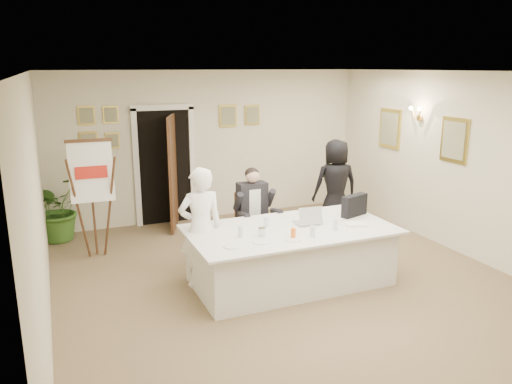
{
  "coord_description": "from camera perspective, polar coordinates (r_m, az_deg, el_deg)",
  "views": [
    {
      "loc": [
        -2.83,
        -5.51,
        2.86
      ],
      "look_at": [
        -0.27,
        0.6,
        1.19
      ],
      "focal_mm": 35.0,
      "sensor_mm": 36.0,
      "label": 1
    }
  ],
  "objects": [
    {
      "name": "plate_mid",
      "position": [
        6.12,
        0.65,
        -5.68
      ],
      "size": [
        0.24,
        0.24,
        0.01
      ],
      "primitive_type": "cylinder",
      "rotation": [
        0.0,
        0.0,
        -0.06
      ],
      "color": "white",
      "rests_on": "conference_table"
    },
    {
      "name": "wall_sconce",
      "position": [
        8.85,
        17.95,
        8.56
      ],
      "size": [
        0.2,
        0.3,
        0.24
      ],
      "primitive_type": null,
      "color": "gold",
      "rests_on": "wall_right"
    },
    {
      "name": "flip_chart",
      "position": [
        7.9,
        -18.06,
        -1.43
      ],
      "size": [
        0.63,
        0.4,
        1.8
      ],
      "color": "#351E11",
      "rests_on": "floor"
    },
    {
      "name": "glass_a",
      "position": [
        6.28,
        -1.79,
        -4.56
      ],
      "size": [
        0.07,
        0.07,
        0.14
      ],
      "primitive_type": "cylinder",
      "rotation": [
        0.0,
        0.0,
        0.19
      ],
      "color": "silver",
      "rests_on": "conference_table"
    },
    {
      "name": "oj_glass",
      "position": [
        6.25,
        4.27,
        -4.73
      ],
      "size": [
        0.07,
        0.07,
        0.13
      ],
      "primitive_type": "cylinder",
      "rotation": [
        0.0,
        0.0,
        0.03
      ],
      "color": "orange",
      "rests_on": "conference_table"
    },
    {
      "name": "plate_left",
      "position": [
        5.98,
        -2.72,
        -6.19
      ],
      "size": [
        0.26,
        0.26,
        0.01
      ],
      "primitive_type": "cylinder",
      "rotation": [
        0.0,
        0.0,
        0.25
      ],
      "color": "white",
      "rests_on": "conference_table"
    },
    {
      "name": "steel_jug",
      "position": [
        6.31,
        0.65,
        -4.61
      ],
      "size": [
        0.13,
        0.13,
        0.11
      ],
      "primitive_type": "cylinder",
      "rotation": [
        0.0,
        0.0,
        -0.34
      ],
      "color": "silver",
      "rests_on": "conference_table"
    },
    {
      "name": "laptop_bag",
      "position": [
        7.28,
        11.17,
        -1.51
      ],
      "size": [
        0.46,
        0.25,
        0.31
      ],
      "primitive_type": "cube",
      "rotation": [
        0.0,
        0.0,
        0.32
      ],
      "color": "black",
      "rests_on": "conference_table"
    },
    {
      "name": "wall_back",
      "position": [
        9.55,
        -5.22,
        5.31
      ],
      "size": [
        6.0,
        0.1,
        2.8
      ],
      "primitive_type": "cube",
      "color": "#E9E4C5",
      "rests_on": "floor"
    },
    {
      "name": "glass_d",
      "position": [
        6.66,
        1.16,
        -3.45
      ],
      "size": [
        0.08,
        0.08,
        0.14
      ],
      "primitive_type": "cylinder",
      "rotation": [
        0.0,
        0.0,
        0.29
      ],
      "color": "silver",
      "rests_on": "conference_table"
    },
    {
      "name": "floor",
      "position": [
        6.82,
        4.15,
        -10.68
      ],
      "size": [
        7.0,
        7.0,
        0.0
      ],
      "primitive_type": "plane",
      "color": "brown",
      "rests_on": "ground"
    },
    {
      "name": "laptop",
      "position": [
        6.83,
        5.8,
        -2.46
      ],
      "size": [
        0.36,
        0.38,
        0.28
      ],
      "primitive_type": null,
      "rotation": [
        0.0,
        0.0,
        -0.08
      ],
      "color": "#B7BABC",
      "rests_on": "conference_table"
    },
    {
      "name": "pictures_back_wall",
      "position": [
        9.26,
        -9.99,
        7.69
      ],
      "size": [
        3.4,
        0.06,
        0.8
      ],
      "primitive_type": null,
      "color": "gold",
      "rests_on": "wall_back"
    },
    {
      "name": "wall_right",
      "position": [
        8.15,
        23.55,
        2.65
      ],
      "size": [
        0.1,
        7.0,
        2.8
      ],
      "primitive_type": "cube",
      "color": "#E9E4C5",
      "rests_on": "floor"
    },
    {
      "name": "pictures_right_wall",
      "position": [
        8.93,
        18.12,
        6.33
      ],
      "size": [
        0.06,
        2.2,
        0.8
      ],
      "primitive_type": null,
      "color": "gold",
      "rests_on": "wall_right"
    },
    {
      "name": "glass_c",
      "position": [
        6.63,
        9.07,
        -3.71
      ],
      "size": [
        0.06,
        0.06,
        0.14
      ],
      "primitive_type": "cylinder",
      "rotation": [
        0.0,
        0.0,
        -0.05
      ],
      "color": "silver",
      "rests_on": "conference_table"
    },
    {
      "name": "doorway",
      "position": [
        9.22,
        -10.07,
        2.58
      ],
      "size": [
        1.14,
        0.86,
        2.2
      ],
      "color": "black",
      "rests_on": "floor"
    },
    {
      "name": "plate_near",
      "position": [
        6.22,
        4.26,
        -5.41
      ],
      "size": [
        0.25,
        0.25,
        0.01
      ],
      "primitive_type": "cylinder",
      "rotation": [
        0.0,
        0.0,
        -0.15
      ],
      "color": "white",
      "rests_on": "conference_table"
    },
    {
      "name": "seated_man",
      "position": [
        7.6,
        -0.31,
        -2.32
      ],
      "size": [
        0.66,
        0.69,
        1.41
      ],
      "primitive_type": null,
      "rotation": [
        0.0,
        0.0,
        -0.09
      ],
      "color": "black",
      "rests_on": "floor"
    },
    {
      "name": "standing_man",
      "position": [
        6.58,
        -6.33,
        -4.09
      ],
      "size": [
        0.6,
        0.4,
        1.62
      ],
      "primitive_type": "imported",
      "rotation": [
        0.0,
        0.0,
        3.15
      ],
      "color": "white",
      "rests_on": "floor"
    },
    {
      "name": "ceiling",
      "position": [
        6.19,
        4.62,
        13.56
      ],
      "size": [
        6.0,
        7.0,
        0.02
      ],
      "primitive_type": "cube",
      "color": "white",
      "rests_on": "wall_back"
    },
    {
      "name": "glass_b",
      "position": [
        6.34,
        6.47,
        -4.48
      ],
      "size": [
        0.07,
        0.07,
        0.14
      ],
      "primitive_type": "cylinder",
      "rotation": [
        0.0,
        0.0,
        0.05
      ],
      "color": "silver",
      "rests_on": "conference_table"
    },
    {
      "name": "conference_table",
      "position": [
        6.79,
        3.92,
        -7.2
      ],
      "size": [
        2.74,
        1.46,
        0.78
      ],
      "color": "white",
      "rests_on": "floor"
    },
    {
      "name": "standing_woman",
      "position": [
        8.97,
        9.07,
        0.8
      ],
      "size": [
        0.88,
        0.66,
        1.63
      ],
      "primitive_type": "imported",
      "rotation": [
        0.0,
        0.0,
        2.95
      ],
      "color": "black",
      "rests_on": "floor"
    },
    {
      "name": "paper_stack",
      "position": [
        6.9,
        11.3,
        -3.59
      ],
      "size": [
        0.33,
        0.28,
        0.03
      ],
      "primitive_type": "cube",
      "rotation": [
        0.0,
        0.0,
        -0.32
      ],
      "color": "white",
      "rests_on": "conference_table"
    },
    {
      "name": "potted_palm",
      "position": [
        9.01,
        -21.73,
        -1.73
      ],
      "size": [
        1.3,
        1.27,
        1.1
      ],
      "primitive_type": "imported",
      "rotation": [
        0.0,
        0.0,
        0.62
      ],
      "color": "#366421",
      "rests_on": "floor"
    },
    {
      "name": "wall_left",
      "position": [
        5.7,
        -23.63,
        -1.91
      ],
      "size": [
        0.1,
        7.0,
        2.8
      ],
      "primitive_type": "cube",
      "color": "#E9E4C5",
      "rests_on": "floor"
    }
  ]
}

